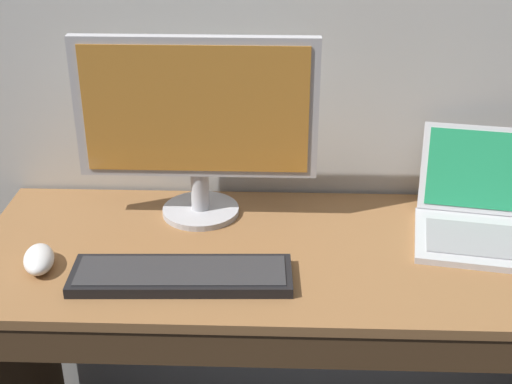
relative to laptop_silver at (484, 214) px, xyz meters
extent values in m
cube|color=olive|center=(-0.43, -0.09, -0.06)|extent=(1.43, 0.56, 0.02)
cube|color=#4E351E|center=(-1.12, -0.09, -0.44)|extent=(0.04, 0.52, 0.74)
cube|color=#4E351E|center=(-0.43, -0.36, -0.11)|extent=(1.38, 0.02, 0.08)
cube|color=silver|center=(-0.01, -0.06, -0.04)|extent=(0.34, 0.28, 0.01)
cube|color=#959599|center=(-0.01, -0.07, -0.03)|extent=(0.28, 0.19, 0.00)
cube|color=silver|center=(0.02, 0.10, 0.07)|extent=(0.31, 0.14, 0.19)
cube|color=#23935B|center=(0.02, 0.10, 0.07)|extent=(0.28, 0.12, 0.17)
cylinder|color=#B7B7BC|center=(-0.66, 0.07, -0.04)|extent=(0.18, 0.18, 0.01)
cylinder|color=#B7B7BC|center=(-0.66, 0.07, 0.02)|extent=(0.04, 0.04, 0.10)
cube|color=#B7B7BC|center=(-0.66, 0.05, 0.23)|extent=(0.55, 0.03, 0.33)
cube|color=#C67F2D|center=(-0.66, 0.04, 0.23)|extent=(0.50, 0.00, 0.29)
cube|color=black|center=(-0.67, -0.23, -0.03)|extent=(0.46, 0.15, 0.02)
cube|color=#2D2D30|center=(-0.67, -0.23, -0.02)|extent=(0.43, 0.13, 0.00)
ellipsoid|color=white|center=(-0.97, -0.19, -0.02)|extent=(0.09, 0.12, 0.04)
camera|label=1|loc=(-0.47, -1.44, 0.77)|focal=49.59mm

